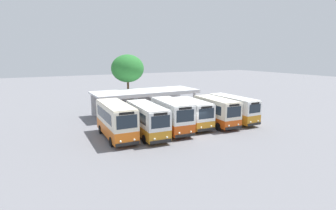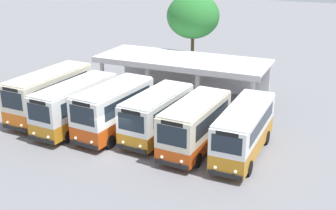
% 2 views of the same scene
% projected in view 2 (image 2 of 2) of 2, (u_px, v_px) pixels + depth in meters
% --- Properties ---
extents(ground_plane, '(180.00, 180.00, 0.00)m').
position_uv_depth(ground_plane, '(118.00, 150.00, 27.45)').
color(ground_plane, slate).
extents(city_bus_nearest_orange, '(2.68, 7.75, 3.56)m').
position_uv_depth(city_bus_nearest_orange, '(50.00, 93.00, 32.24)').
color(city_bus_nearest_orange, black).
rests_on(city_bus_nearest_orange, ground).
extents(city_bus_second_in_row, '(2.71, 7.53, 3.33)m').
position_uv_depth(city_bus_second_in_row, '(76.00, 104.00, 30.34)').
color(city_bus_second_in_row, black).
rests_on(city_bus_second_in_row, ground).
extents(city_bus_middle_cream, '(2.90, 6.92, 3.49)m').
position_uv_depth(city_bus_middle_cream, '(114.00, 108.00, 29.32)').
color(city_bus_middle_cream, black).
rests_on(city_bus_middle_cream, ground).
extents(city_bus_fourth_amber, '(2.75, 6.68, 3.19)m').
position_uv_depth(city_bus_fourth_amber, '(157.00, 114.00, 28.72)').
color(city_bus_fourth_amber, black).
rests_on(city_bus_fourth_amber, ground).
extents(city_bus_fifth_blue, '(2.68, 6.84, 3.28)m').
position_uv_depth(city_bus_fifth_blue, '(195.00, 124.00, 26.92)').
color(city_bus_fifth_blue, black).
rests_on(city_bus_fifth_blue, ground).
extents(city_bus_far_end_green, '(2.26, 7.59, 3.19)m').
position_uv_depth(city_bus_far_end_green, '(244.00, 129.00, 26.21)').
color(city_bus_far_end_green, black).
rests_on(city_bus_far_end_green, ground).
extents(terminal_canopy, '(14.74, 5.60, 3.40)m').
position_uv_depth(terminal_canopy, '(185.00, 65.00, 37.35)').
color(terminal_canopy, silver).
rests_on(terminal_canopy, ground).
extents(waiting_chair_end_by_column, '(0.46, 0.46, 0.86)m').
position_uv_depth(waiting_chair_end_by_column, '(163.00, 90.00, 37.56)').
color(waiting_chair_end_by_column, slate).
rests_on(waiting_chair_end_by_column, ground).
extents(waiting_chair_second_from_end, '(0.46, 0.46, 0.86)m').
position_uv_depth(waiting_chair_second_from_end, '(168.00, 91.00, 37.27)').
color(waiting_chair_second_from_end, slate).
rests_on(waiting_chair_second_from_end, ground).
extents(waiting_chair_middle_seat, '(0.46, 0.46, 0.86)m').
position_uv_depth(waiting_chair_middle_seat, '(174.00, 92.00, 37.00)').
color(waiting_chair_middle_seat, slate).
rests_on(waiting_chair_middle_seat, ground).
extents(waiting_chair_fourth_seat, '(0.46, 0.46, 0.86)m').
position_uv_depth(waiting_chair_fourth_seat, '(180.00, 93.00, 36.84)').
color(waiting_chair_fourth_seat, slate).
rests_on(waiting_chair_fourth_seat, ground).
extents(waiting_chair_fifth_seat, '(0.46, 0.46, 0.86)m').
position_uv_depth(waiting_chair_fifth_seat, '(186.00, 94.00, 36.63)').
color(waiting_chair_fifth_seat, slate).
rests_on(waiting_chair_fifth_seat, ground).
extents(roadside_tree_behind_canopy, '(4.96, 4.96, 8.41)m').
position_uv_depth(roadside_tree_behind_canopy, '(193.00, 16.00, 39.94)').
color(roadside_tree_behind_canopy, brown).
rests_on(roadside_tree_behind_canopy, ground).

